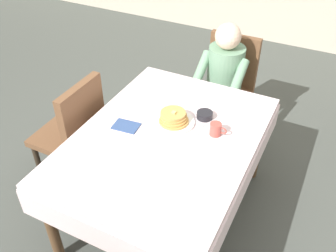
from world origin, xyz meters
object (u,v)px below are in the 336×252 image
(diner_person, at_px, (223,76))
(dining_table_main, at_px, (166,147))
(cup_coffee, at_px, (216,129))
(spoon_near_edge, at_px, (147,151))
(bowl_butter, at_px, (205,115))
(fork_left_of_plate, at_px, (147,117))
(plate_breakfast, at_px, (174,122))
(chair_diner, at_px, (228,81))
(breakfast_stack, at_px, (174,117))
(chair_left_side, at_px, (75,129))
(knife_right_of_plate, at_px, (199,132))

(diner_person, bearing_deg, dining_table_main, 88.53)
(dining_table_main, relative_size, cup_coffee, 13.49)
(spoon_near_edge, bearing_deg, bowl_butter, 71.93)
(fork_left_of_plate, bearing_deg, bowl_butter, -64.47)
(plate_breakfast, distance_m, fork_left_of_plate, 0.19)
(cup_coffee, bearing_deg, chair_diner, 103.81)
(breakfast_stack, relative_size, cup_coffee, 1.77)
(dining_table_main, distance_m, bowl_butter, 0.35)
(chair_left_side, relative_size, breakfast_stack, 4.65)
(cup_coffee, bearing_deg, diner_person, 106.21)
(chair_diner, relative_size, spoon_near_edge, 6.20)
(chair_diner, distance_m, spoon_near_edge, 1.37)
(bowl_butter, distance_m, fork_left_of_plate, 0.39)
(breakfast_stack, bearing_deg, plate_breakfast, 9.98)
(diner_person, height_order, spoon_near_edge, diner_person)
(knife_right_of_plate, bearing_deg, chair_left_side, 96.38)
(diner_person, distance_m, fork_left_of_plate, 0.92)
(diner_person, xyz_separation_m, knife_right_of_plate, (0.14, -0.88, 0.07))
(plate_breakfast, relative_size, spoon_near_edge, 1.87)
(spoon_near_edge, bearing_deg, breakfast_stack, 89.54)
(diner_person, bearing_deg, chair_diner, -90.00)
(diner_person, xyz_separation_m, chair_left_side, (-0.80, -1.01, -0.14))
(cup_coffee, height_order, knife_right_of_plate, cup_coffee)
(chair_diner, bearing_deg, spoon_near_edge, 87.20)
(chair_left_side, distance_m, breakfast_stack, 0.81)
(chair_left_side, distance_m, bowl_butter, 0.99)
(fork_left_of_plate, bearing_deg, chair_diner, -12.59)
(bowl_butter, bearing_deg, diner_person, 99.21)
(diner_person, relative_size, cup_coffee, 9.91)
(chair_left_side, relative_size, bowl_butter, 8.45)
(chair_diner, distance_m, diner_person, 0.21)
(dining_table_main, relative_size, spoon_near_edge, 10.16)
(dining_table_main, relative_size, chair_diner, 1.64)
(spoon_near_edge, bearing_deg, dining_table_main, 80.39)
(bowl_butter, bearing_deg, spoon_near_edge, -110.82)
(cup_coffee, distance_m, fork_left_of_plate, 0.49)
(cup_coffee, xyz_separation_m, fork_left_of_plate, (-0.48, -0.03, -0.04))
(breakfast_stack, bearing_deg, knife_right_of_plate, -5.94)
(chair_left_side, relative_size, cup_coffee, 8.23)
(breakfast_stack, bearing_deg, bowl_butter, 41.91)
(diner_person, bearing_deg, chair_left_side, 51.85)
(dining_table_main, xyz_separation_m, spoon_near_edge, (-0.04, -0.18, 0.09))
(dining_table_main, distance_m, spoon_near_edge, 0.21)
(chair_diner, distance_m, plate_breakfast, 1.04)
(diner_person, bearing_deg, breakfast_stack, 86.86)
(spoon_near_edge, bearing_deg, cup_coffee, 50.28)
(dining_table_main, relative_size, knife_right_of_plate, 7.62)
(dining_table_main, bearing_deg, spoon_near_edge, -102.36)
(diner_person, height_order, bowl_butter, diner_person)
(chair_left_side, height_order, knife_right_of_plate, chair_left_side)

